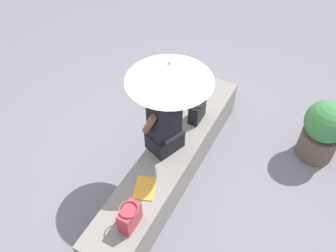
{
  "coord_description": "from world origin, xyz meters",
  "views": [
    {
      "loc": [
        2.28,
        1.17,
        3.47
      ],
      "look_at": [
        -0.01,
        -0.04,
        0.8
      ],
      "focal_mm": 38.64,
      "sensor_mm": 36.0,
      "label": 1
    }
  ],
  "objects": [
    {
      "name": "handbag_black",
      "position": [
        -0.57,
        0.04,
        0.58
      ],
      "size": [
        0.24,
        0.18,
        0.27
      ],
      "color": "black",
      "rests_on": "stone_bench"
    },
    {
      "name": "magazine",
      "position": [
        0.57,
        0.0,
        0.46
      ],
      "size": [
        0.33,
        0.28,
        0.01
      ],
      "primitive_type": "cube",
      "rotation": [
        0.0,
        0.0,
        0.35
      ],
      "color": "gold",
      "rests_on": "stone_bench"
    },
    {
      "name": "parasol",
      "position": [
        -0.02,
        -0.03,
        1.49
      ],
      "size": [
        0.83,
        0.83,
        1.16
      ],
      "color": "#B7B7BC",
      "rests_on": "stone_bench"
    },
    {
      "name": "person_seated",
      "position": [
        -0.02,
        -0.09,
        0.84
      ],
      "size": [
        0.51,
        0.38,
        0.9
      ],
      "color": "black",
      "rests_on": "stone_bench"
    },
    {
      "name": "planter_far",
      "position": [
        -1.12,
        1.41,
        0.43
      ],
      "size": [
        0.51,
        0.51,
        0.82
      ],
      "color": "brown",
      "rests_on": "ground"
    },
    {
      "name": "stone_bench",
      "position": [
        0.0,
        0.0,
        0.23
      ],
      "size": [
        2.8,
        0.5,
        0.45
      ],
      "primitive_type": "cube",
      "color": "gray",
      "rests_on": "ground"
    },
    {
      "name": "tote_bag_canvas",
      "position": [
        0.97,
        0.08,
        0.58
      ],
      "size": [
        0.24,
        0.18,
        0.26
      ],
      "color": "#B2333D",
      "rests_on": "stone_bench"
    },
    {
      "name": "ground_plane",
      "position": [
        0.0,
        0.0,
        0.0
      ],
      "size": [
        14.0,
        14.0,
        0.0
      ],
      "primitive_type": "plane",
      "color": "slate"
    }
  ]
}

